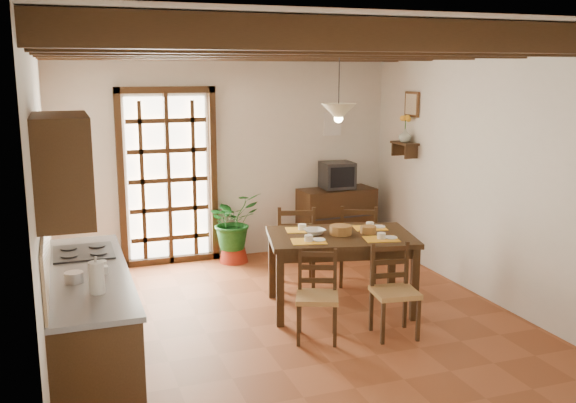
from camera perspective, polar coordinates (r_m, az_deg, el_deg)
name	(u,v)px	position (r m, az deg, el deg)	size (l,w,h in m)	color
ground_plane	(292,322)	(6.56, 0.36, -10.63)	(5.00, 5.00, 0.00)	brown
room_shell	(292,141)	(6.11, 0.38, 5.36)	(4.52, 5.02, 2.81)	silver
ceiling_beams	(292,47)	(6.07, 0.39, 13.58)	(4.50, 4.34, 0.20)	black
french_door	(168,174)	(8.35, -10.62, 2.41)	(1.26, 0.11, 2.32)	white
kitchen_counter	(89,325)	(5.48, -17.24, -10.41)	(0.64, 2.25, 1.38)	#311E0F
upper_cabinet	(63,168)	(4.45, -19.40, 2.80)	(0.35, 0.80, 0.70)	#311E0F
range_hood	(65,161)	(5.70, -19.22, 3.44)	(0.38, 0.60, 0.54)	white
counter_items	(85,264)	(5.41, -17.59, -5.28)	(0.50, 1.43, 0.25)	black
dining_table	(340,244)	(6.71, 4.68, -3.80)	(1.66, 1.26, 0.80)	#311F10
chair_near_left	(317,312)	(6.08, 2.59, -9.81)	(0.50, 0.49, 0.84)	#A87E47
chair_near_right	(394,308)	(6.23, 9.40, -9.30)	(0.45, 0.44, 0.87)	#A87E47
chair_far_left	(296,261)	(7.48, 0.68, -5.30)	(0.56, 0.54, 0.98)	#A87E47
chair_far_right	(358,259)	(7.61, 6.23, -5.10)	(0.59, 0.58, 0.97)	#A87E47
table_setting	(341,227)	(6.66, 4.71, -2.25)	(1.08, 0.72, 0.10)	yellow
table_bowl	(315,232)	(6.68, 2.38, -2.69)	(0.22, 0.22, 0.05)	white
sideboard	(336,220)	(8.92, 4.33, -1.65)	(1.04, 0.47, 0.88)	#311E0F
crt_tv	(337,175)	(8.79, 4.40, 2.35)	(0.43, 0.40, 0.36)	black
fuse_box	(332,124)	(8.96, 3.98, 6.89)	(0.25, 0.03, 0.32)	white
plant_pot	(234,254)	(8.50, -4.85, -4.63)	(0.39, 0.39, 0.24)	maroon
potted_plant	(233,220)	(8.39, -4.90, -1.61)	(1.74, 1.49, 1.94)	#144C19
wall_shelf	(405,146)	(8.49, 10.32, 4.85)	(0.20, 0.42, 0.20)	#311E0F
shelf_vase	(405,136)	(8.48, 10.36, 5.79)	(0.15, 0.15, 0.15)	#B2BFB2
shelf_flowers	(406,119)	(8.46, 10.41, 7.19)	(0.14, 0.14, 0.36)	yellow
framed_picture	(412,104)	(8.49, 10.95, 8.48)	(0.03, 0.32, 0.32)	brown
pendant_lamp	(339,111)	(6.58, 4.52, 8.06)	(0.36, 0.36, 0.84)	black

